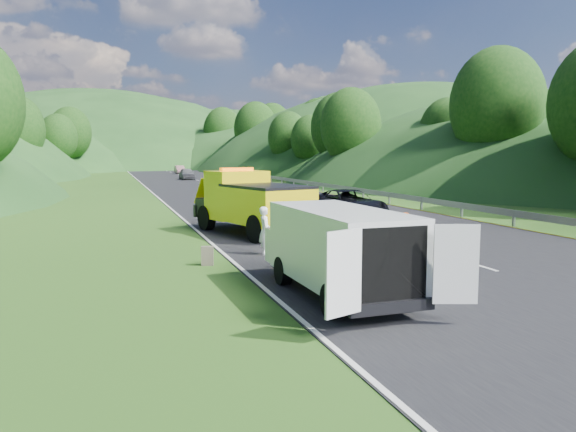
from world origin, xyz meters
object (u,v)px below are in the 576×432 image
object	(u,v)px
tow_truck	(251,202)
suitcase	(207,256)
worker	(403,300)
child	(294,269)
white_van	(337,247)
spare_tire	(396,303)
passing_suv	(349,219)
woman	(265,255)

from	to	relation	value
tow_truck	suitcase	bearing A→B (deg)	-131.70
worker	child	bearing A→B (deg)	112.45
white_van	suitcase	xyz separation A→B (m)	(-2.29, 4.59, -0.89)
tow_truck	spare_tire	xyz separation A→B (m)	(0.48, -11.55, -1.34)
child	passing_suv	distance (m)	12.92
spare_tire	passing_suv	xyz separation A→B (m)	(5.66, 15.30, 0.00)
child	worker	size ratio (longest dim) A/B	0.47
woman	suitcase	size ratio (longest dim) A/B	2.75
woman	suitcase	world-z (taller)	woman
spare_tire	suitcase	bearing A→B (deg)	121.14
white_van	child	world-z (taller)	white_van
worker	suitcase	distance (m)	6.53
tow_truck	white_van	bearing A→B (deg)	-109.19
white_van	suitcase	bearing A→B (deg)	115.08
white_van	worker	world-z (taller)	white_van
woman	worker	distance (m)	6.71
white_van	suitcase	size ratio (longest dim) A/B	10.22
worker	passing_suv	xyz separation A→B (m)	(5.40, 15.17, 0.00)
white_van	child	bearing A→B (deg)	88.01
tow_truck	woman	distance (m)	5.12
tow_truck	white_van	distance (m)	10.59
white_van	worker	distance (m)	1.97
woman	spare_tire	world-z (taller)	woman
tow_truck	suitcase	size ratio (longest dim) A/B	11.63
white_van	passing_suv	size ratio (longest dim) A/B	1.12
white_van	spare_tire	bearing A→B (deg)	-43.90
child	woman	bearing A→B (deg)	107.27
woman	child	size ratio (longest dim) A/B	1.76
white_van	worker	bearing A→B (deg)	-34.04
tow_truck	worker	size ratio (longest dim) A/B	3.50
woman	passing_suv	distance (m)	11.05
spare_tire	white_van	bearing A→B (deg)	137.60
child	passing_suv	size ratio (longest dim) A/B	0.17
woman	tow_truck	bearing A→B (deg)	0.85
white_van	tow_truck	bearing A→B (deg)	85.34
spare_tire	woman	bearing A→B (deg)	100.54
child	spare_tire	distance (m)	4.37
woman	worker	xyz separation A→B (m)	(1.50, -6.54, 0.00)
woman	child	xyz separation A→B (m)	(0.20, -2.43, 0.00)
white_van	worker	xyz separation A→B (m)	(1.32, -0.84, -1.19)
suitcase	tow_truck	bearing A→B (deg)	64.34
white_van	child	distance (m)	3.48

